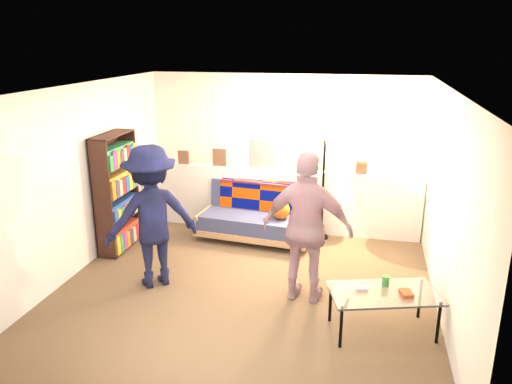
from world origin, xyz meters
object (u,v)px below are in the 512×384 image
Objects in this scene: futon_sofa at (257,217)px; person_left at (152,217)px; coffee_table at (385,295)px; floor_lamp at (324,165)px; person_right at (307,229)px; bookshelf at (117,196)px.

person_left is at bearing -118.93° from futon_sofa.
futon_sofa is at bearing -156.55° from person_left.
floor_lamp is at bearing 109.33° from coffee_table.
coffee_table is at bearing 155.44° from person_right.
floor_lamp is (0.96, 0.26, 0.79)m from futon_sofa.
bookshelf is 0.95× the size of person_right.
bookshelf is at bearing -11.68° from person_right.
coffee_table is 0.70× the size of person_left.
futon_sofa is 2.86m from coffee_table.
coffee_table is 1.11m from person_right.
floor_lamp is 2.74m from person_left.
futon_sofa is 1.02× the size of person_left.
futon_sofa reaches higher than coffee_table.
coffee_table is (3.71, -1.43, -0.36)m from bookshelf.
person_left is at bearing -134.07° from floor_lamp.
floor_lamp is (2.84, 1.03, 0.35)m from bookshelf.
floor_lamp is 0.91× the size of person_left.
bookshelf is 0.96× the size of person_left.
floor_lamp is 0.91× the size of person_right.
floor_lamp reaches higher than futon_sofa.
bookshelf reaches higher than coffee_table.
futon_sofa is 1.27m from floor_lamp.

